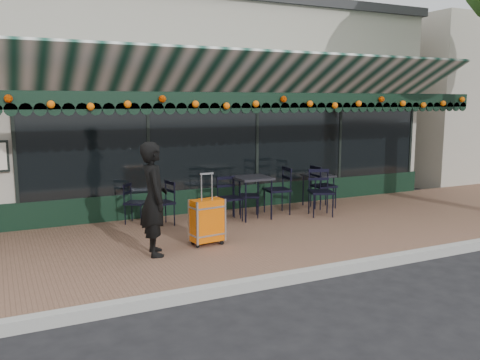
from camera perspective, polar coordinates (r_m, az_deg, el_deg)
name	(u,v)px	position (r m, az deg, el deg)	size (l,w,h in m)	color
ground	(300,279)	(7.24, 6.76, -10.94)	(80.00, 80.00, 0.00)	black
sidewalk	(238,239)	(8.88, -0.23, -6.61)	(18.00, 4.00, 0.15)	brown
curb	(303,275)	(7.15, 7.12, -10.57)	(18.00, 0.16, 0.15)	#9E9E99
restaurant_building	(144,108)	(14.05, -10.69, 8.00)	(12.00, 9.60, 4.50)	#A69E90
neighbor_building_right	(476,102)	(21.62, 24.99, 7.92)	(12.00, 8.00, 4.80)	#A7A193
woman	(154,199)	(7.67, -9.64, -2.10)	(0.62, 0.41, 1.71)	black
suitcase	(207,221)	(8.18, -3.72, -4.63)	(0.54, 0.34, 1.16)	#DB5A06
cafe_table_a	(318,178)	(11.23, 8.80, 0.23)	(0.57, 0.57, 0.70)	black
cafe_table_b	(252,181)	(9.95, 1.37, -0.12)	(0.67, 0.67, 0.83)	black
chair_a_left	(277,190)	(10.41, 4.19, -1.17)	(0.49, 0.49, 0.98)	black
chair_a_right	(323,186)	(11.13, 9.34, -0.71)	(0.47, 0.47, 0.94)	black
chair_a_front	(321,193)	(10.34, 9.07, -1.41)	(0.47, 0.47, 0.95)	black
chair_b_left	(161,203)	(9.53, -8.81, -2.61)	(0.42, 0.42, 0.84)	black
chair_b_right	(249,196)	(10.13, 0.99, -1.82)	(0.42, 0.42, 0.84)	black
chair_b_front	(230,199)	(9.79, -1.12, -2.12)	(0.43, 0.43, 0.86)	black
chair_solo	(136,203)	(9.80, -11.60, -2.56)	(0.39, 0.39, 0.77)	black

